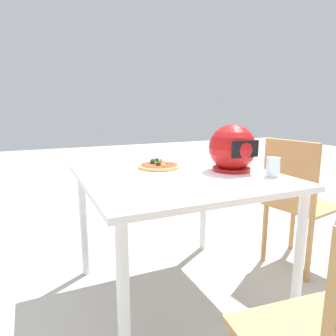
% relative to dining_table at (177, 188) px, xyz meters
% --- Properties ---
extents(ground_plane, '(14.00, 14.00, 0.00)m').
position_rel_dining_table_xyz_m(ground_plane, '(0.00, 0.00, -0.67)').
color(ground_plane, '#B2ADA3').
extents(dining_table, '(1.02, 1.06, 0.75)m').
position_rel_dining_table_xyz_m(dining_table, '(0.00, 0.00, 0.00)').
color(dining_table, white).
rests_on(dining_table, ground).
extents(pizza_plate, '(0.31, 0.31, 0.01)m').
position_rel_dining_table_xyz_m(pizza_plate, '(0.06, -0.12, 0.09)').
color(pizza_plate, white).
rests_on(pizza_plate, dining_table).
extents(pizza, '(0.24, 0.24, 0.05)m').
position_rel_dining_table_xyz_m(pizza, '(0.06, -0.13, 0.11)').
color(pizza, tan).
rests_on(pizza, pizza_plate).
extents(motorcycle_helmet, '(0.26, 0.26, 0.26)m').
position_rel_dining_table_xyz_m(motorcycle_helmet, '(-0.32, 0.06, 0.21)').
color(motorcycle_helmet, '#B21414').
rests_on(motorcycle_helmet, dining_table).
extents(drinking_glass, '(0.07, 0.07, 0.10)m').
position_rel_dining_table_xyz_m(drinking_glass, '(-0.42, 0.28, 0.13)').
color(drinking_glass, silver).
rests_on(drinking_glass, dining_table).
extents(chair_side, '(0.47, 0.47, 0.90)m').
position_rel_dining_table_xyz_m(chair_side, '(-0.87, 0.03, -0.16)').
color(chair_side, '#B7844C').
rests_on(chair_side, ground).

